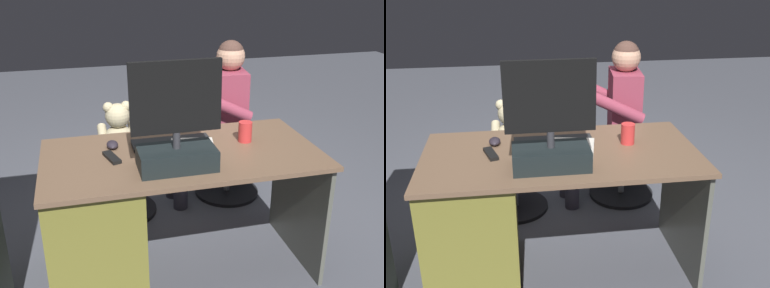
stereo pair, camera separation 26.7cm
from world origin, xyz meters
TOP-DOWN VIEW (x-y plane):
  - ground_plane at (0.00, 0.00)m, footprint 10.00×10.00m
  - desk at (0.37, 0.34)m, footprint 1.41×0.73m
  - monitor at (0.07, 0.51)m, footprint 0.42×0.20m
  - keyboard at (0.03, 0.21)m, footprint 0.42×0.14m
  - computer_mouse at (0.34, 0.19)m, footprint 0.06×0.10m
  - cup at (-0.36, 0.27)m, footprint 0.07×0.07m
  - tv_remote at (0.36, 0.33)m, footprint 0.08×0.16m
  - notebook_binder at (-0.05, 0.35)m, footprint 0.28×0.34m
  - office_chair_teddy at (0.25, -0.38)m, footprint 0.46×0.46m
  - teddy_bear at (0.25, -0.39)m, footprint 0.26×0.27m
  - visitor_chair at (-0.53, -0.46)m, footprint 0.47×0.47m
  - person at (-0.44, -0.45)m, footprint 0.57×0.51m

SIDE VIEW (x-z plane):
  - ground_plane at x=0.00m, z-range 0.00..0.00m
  - visitor_chair at x=-0.53m, z-range 0.04..0.46m
  - office_chair_teddy at x=0.25m, z-range 0.04..0.46m
  - desk at x=0.37m, z-range 0.02..0.74m
  - teddy_bear at x=0.25m, z-range 0.41..0.78m
  - person at x=-0.44m, z-range 0.09..1.23m
  - tv_remote at x=0.36m, z-range 0.72..0.74m
  - keyboard at x=0.03m, z-range 0.72..0.74m
  - notebook_binder at x=-0.05m, z-range 0.72..0.74m
  - computer_mouse at x=0.34m, z-range 0.72..0.76m
  - cup at x=-0.36m, z-range 0.72..0.83m
  - monitor at x=0.07m, z-range 0.61..1.13m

